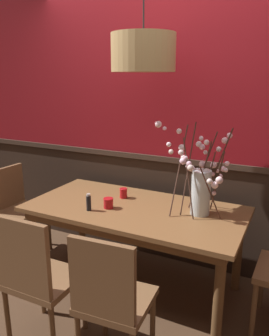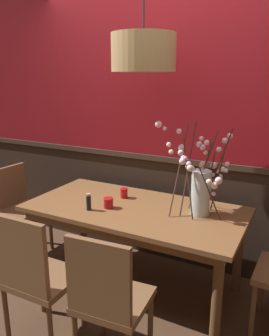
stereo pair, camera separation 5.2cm
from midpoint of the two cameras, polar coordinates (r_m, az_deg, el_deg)
name	(u,v)px [view 1 (the left image)]	position (r m, az deg, el deg)	size (l,w,h in m)	color
ground_plane	(134,285)	(3.13, -0.50, -19.17)	(24.00, 24.00, 0.00)	#4C3321
back_wall	(165,110)	(3.16, 4.65, 9.67)	(5.21, 0.14, 2.95)	#2D2119
dining_table	(134,216)	(2.81, -0.54, -8.16)	(1.77, 0.88, 0.73)	brown
chair_near_side_left	(36,274)	(2.38, -16.95, -16.81)	(0.45, 0.41, 0.95)	brown
chair_far_side_left	(146,194)	(3.70, 1.63, -4.48)	(0.48, 0.45, 0.94)	brown
chair_head_west_end	(16,205)	(3.63, -19.70, -5.96)	(0.42, 0.45, 0.89)	brown
chair_far_side_right	(195,201)	(3.50, 9.68, -5.48)	(0.42, 0.44, 0.98)	brown
chair_near_side_right	(111,298)	(2.11, -4.73, -20.97)	(0.44, 0.44, 0.93)	brown
vase_with_blossoms	(201,185)	(2.63, 10.53, -2.86)	(0.59, 0.42, 0.70)	silver
candle_holder_nearer_center	(108,203)	(2.76, -4.97, -5.90)	(0.08, 0.08, 0.08)	red
candle_holder_nearer_edge	(123,193)	(2.98, -2.38, -4.23)	(0.07, 0.07, 0.09)	red
condiment_bottle	(89,203)	(2.72, -8.29, -5.78)	(0.04, 0.04, 0.14)	black
pendant_lamp	(143,53)	(2.66, 0.90, 18.85)	(0.48, 0.48, 1.15)	tan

